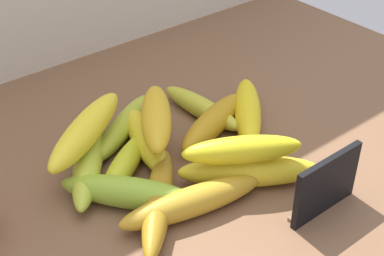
{
  "coord_description": "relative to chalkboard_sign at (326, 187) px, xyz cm",
  "views": [
    {
      "loc": [
        -40.99,
        -49.3,
        53.01
      ],
      "look_at": [
        -0.4,
        1.21,
        8.0
      ],
      "focal_mm": 53.21,
      "sensor_mm": 36.0,
      "label": 1
    }
  ],
  "objects": [
    {
      "name": "counter_top",
      "position": [
        -5.56,
        17.83,
        -5.36
      ],
      "size": [
        110.0,
        76.0,
        3.0
      ],
      "primitive_type": "cube",
      "color": "brown",
      "rests_on": "ground"
    },
    {
      "name": "chalkboard_sign",
      "position": [
        0.0,
        0.0,
        0.0
      ],
      "size": [
        11.0,
        1.8,
        8.4
      ],
      "color": "black",
      "rests_on": "counter_top"
    },
    {
      "name": "banana_0",
      "position": [
        -10.25,
        24.45,
        -1.91
      ],
      "size": [
        8.71,
        16.92,
        3.9
      ],
      "primitive_type": "ellipsoid",
      "rotation": [
        0.0,
        0.0,
        4.4
      ],
      "color": "yellow",
      "rests_on": "counter_top"
    },
    {
      "name": "banana_1",
      "position": [
        1.71,
        26.2,
        -2.2
      ],
      "size": [
        4.75,
        16.51,
        3.31
      ],
      "primitive_type": "ellipsoid",
      "rotation": [
        0.0,
        0.0,
        4.8
      ],
      "color": "gold",
      "rests_on": "counter_top"
    },
    {
      "name": "banana_2",
      "position": [
        -18.53,
        16.04,
        -1.8
      ],
      "size": [
        14.91,
        16.88,
        4.12
      ],
      "primitive_type": "ellipsoid",
      "rotation": [
        0.0,
        0.0,
        2.26
      ],
      "color": "#8EB42E",
      "rests_on": "counter_top"
    },
    {
      "name": "banana_3",
      "position": [
        0.27,
        21.66,
        -1.84
      ],
      "size": [
        17.41,
        9.72,
        4.04
      ],
      "primitive_type": "ellipsoid",
      "rotation": [
        0.0,
        0.0,
        0.35
      ],
      "color": "#B48418",
      "rests_on": "counter_top"
    },
    {
      "name": "banana_4",
      "position": [
        -3.73,
        9.65,
        -1.74
      ],
      "size": [
        17.93,
        14.77,
        4.24
      ],
      "primitive_type": "ellipsoid",
      "rotation": [
        0.0,
        0.0,
        2.51
      ],
      "color": "yellow",
      "rests_on": "counter_top"
    },
    {
      "name": "banana_5",
      "position": [
        -13.27,
        9.87,
        -1.92
      ],
      "size": [
        20.03,
        7.94,
        3.88
      ],
      "primitive_type": "ellipsoid",
      "rotation": [
        0.0,
        0.0,
        2.93
      ],
      "color": "gold",
      "rests_on": "counter_top"
    },
    {
      "name": "banana_6",
      "position": [
        -16.33,
        12.91,
        -2.14
      ],
      "size": [
        16.17,
        17.62,
        3.44
      ],
      "primitive_type": "ellipsoid",
      "rotation": [
        0.0,
        0.0,
        3.99
      ],
      "color": "#A0761A",
      "rests_on": "counter_top"
    },
    {
      "name": "banana_7",
      "position": [
        6.31,
        20.59,
        -1.81
      ],
      "size": [
        15.18,
        16.51,
        4.09
      ],
      "primitive_type": "ellipsoid",
      "rotation": [
        0.0,
        0.0,
        0.85
      ],
      "color": "yellow",
      "rests_on": "counter_top"
    },
    {
      "name": "banana_8",
      "position": [
        -19.11,
        25.36,
        -1.93
      ],
      "size": [
        15.09,
        18.89,
        3.85
      ],
      "primitive_type": "ellipsoid",
      "rotation": [
        0.0,
        0.0,
        0.95
      ],
      "color": "#B2C236",
      "rests_on": "counter_top"
    },
    {
      "name": "banana_9",
      "position": [
        -10.74,
        29.58,
        -2.19
      ],
      "size": [
        17.01,
        12.44,
        3.34
      ],
      "primitive_type": "ellipsoid",
      "rotation": [
        0.0,
        0.0,
        0.56
      ],
      "color": "#A8BB31",
      "rests_on": "counter_top"
    },
    {
      "name": "banana_10",
      "position": [
        -15.76,
        21.61,
        -2.21
      ],
      "size": [
        14.2,
        11.26,
        3.29
      ],
      "primitive_type": "ellipsoid",
      "rotation": [
        0.0,
        0.0,
        0.61
      ],
      "color": "gold",
      "rests_on": "counter_top"
    },
    {
      "name": "banana_11",
      "position": [
        -18.32,
        26.67,
        2.06
      ],
      "size": [
        18.22,
        13.86,
        4.12
      ],
      "primitive_type": "ellipsoid",
      "rotation": [
        0.0,
        0.0,
        0.58
      ],
      "color": "yellow",
      "rests_on": "banana_8"
    },
    {
      "name": "banana_12",
      "position": [
        -9.21,
        23.0,
        2.16
      ],
      "size": [
        12.61,
        15.63,
        4.23
      ],
      "primitive_type": "ellipsoid",
      "rotation": [
        0.0,
        0.0,
        4.11
      ],
      "color": "gold",
      "rests_on": "banana_0"
    },
    {
      "name": "banana_13",
      "position": [
        -4.95,
        10.0,
        2.21
      ],
      "size": [
        15.41,
        11.24,
        3.66
      ],
      "primitive_type": "ellipsoid",
      "rotation": [
        0.0,
        0.0,
        2.6
      ],
      "color": "yellow",
      "rests_on": "banana_4"
    }
  ]
}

